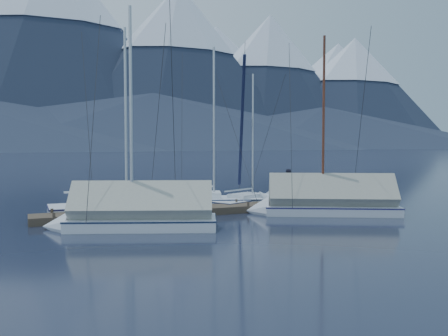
{
  "coord_description": "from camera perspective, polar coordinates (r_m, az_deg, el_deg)",
  "views": [
    {
      "loc": [
        -9.15,
        -19.48,
        3.42
      ],
      "look_at": [
        0.0,
        2.0,
        2.2
      ],
      "focal_mm": 38.0,
      "sensor_mm": 36.0,
      "label": 1
    }
  ],
  "objects": [
    {
      "name": "sailboat_open_right",
      "position": [
        27.0,
        4.01,
        -3.99
      ],
      "size": [
        6.18,
        4.11,
        7.98
      ],
      "color": "silver",
      "rests_on": "ground"
    },
    {
      "name": "mountain_range",
      "position": [
        394.04,
        -21.31,
        10.85
      ],
      "size": [
        877.0,
        584.0,
        150.5
      ],
      "color": "#475675",
      "rests_on": "ground"
    },
    {
      "name": "person",
      "position": [
        25.65,
        7.82,
        -2.01
      ],
      "size": [
        0.57,
        0.71,
        1.71
      ],
      "primitive_type": "imported",
      "rotation": [
        0.0,
        0.0,
        1.29
      ],
      "color": "black",
      "rests_on": "dock"
    },
    {
      "name": "mooring_posts",
      "position": [
        23.35,
        -1.13,
        -4.56
      ],
      "size": [
        15.12,
        1.52,
        0.35
      ],
      "color": "#382D23",
      "rests_on": "ground"
    },
    {
      "name": "sailboat_open_mid",
      "position": [
        26.07,
        -0.11,
        -4.18
      ],
      "size": [
        7.42,
        4.24,
        9.47
      ],
      "color": "white",
      "rests_on": "ground"
    },
    {
      "name": "sailboat_covered_near",
      "position": [
        23.46,
        11.4,
        -4.28
      ],
      "size": [
        7.51,
        5.27,
        9.49
      ],
      "color": "silver",
      "rests_on": "ground"
    },
    {
      "name": "dock",
      "position": [
        23.58,
        0.0,
        -5.08
      ],
      "size": [
        18.0,
        1.5,
        0.54
      ],
      "color": "#382D23",
      "rests_on": "ground"
    },
    {
      "name": "sailboat_covered_far",
      "position": [
        19.38,
        -11.41,
        -5.82
      ],
      "size": [
        7.18,
        4.37,
        9.67
      ],
      "color": "white",
      "rests_on": "ground"
    },
    {
      "name": "sailboat_open_left",
      "position": [
        24.05,
        -10.4,
        -4.81
      ],
      "size": [
        7.52,
        3.23,
        9.93
      ],
      "color": "silver",
      "rests_on": "ground"
    },
    {
      "name": "ground",
      "position": [
        21.79,
        2.07,
        -6.04
      ],
      "size": [
        1000.0,
        1000.0,
        0.0
      ],
      "primitive_type": "plane",
      "color": "black",
      "rests_on": "ground"
    }
  ]
}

